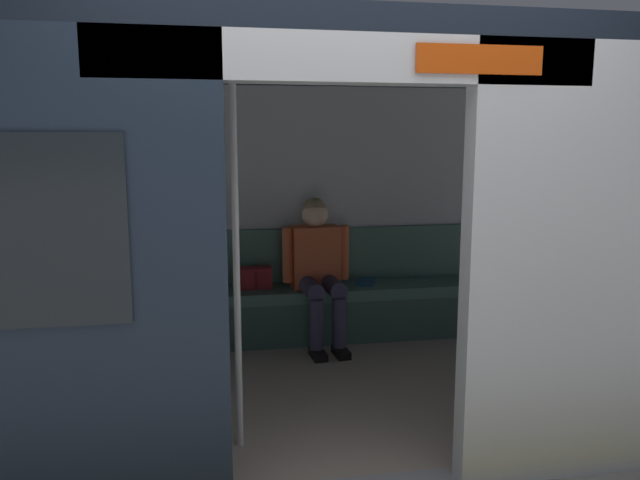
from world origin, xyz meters
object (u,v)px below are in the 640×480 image
Objects in this scene: handbag at (255,278)px; book at (366,282)px; bench_seat at (288,301)px; person_seated at (318,262)px; grab_pole_door at (236,260)px; train_car at (294,169)px.

book is at bearing 179.43° from handbag.
person_seated is at bearing 167.34° from bench_seat.
handbag is (0.49, -0.13, -0.14)m from person_seated.
handbag is 0.92m from book.
handbag is at bearing -97.25° from grab_pole_door.
person_seated is 0.57× the size of grab_pole_door.
person_seated reaches higher than bench_seat.
handbag is at bearing -80.67° from train_car.
book reaches higher than bench_seat.
grab_pole_door reaches higher than handbag.
handbag reaches higher than book.
train_car is 24.62× the size of handbag.
grab_pole_door is (1.14, 1.73, 0.56)m from book.
bench_seat is 0.40m from person_seated.
handbag is (0.18, -1.07, -0.92)m from train_car.
bench_seat is (-0.08, -0.99, -1.11)m from train_car.
grab_pole_door reaches higher than bench_seat.
person_seated is 5.32× the size of book.
person_seated is at bearing 37.69° from book.
book is (-0.92, 0.01, -0.07)m from handbag.
train_car is 3.14× the size of grab_pole_door.
person_seated reaches higher than book.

